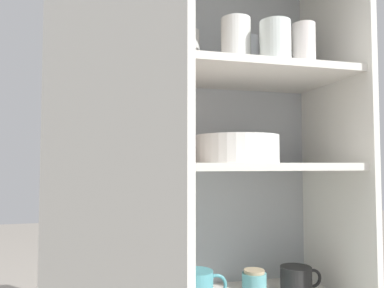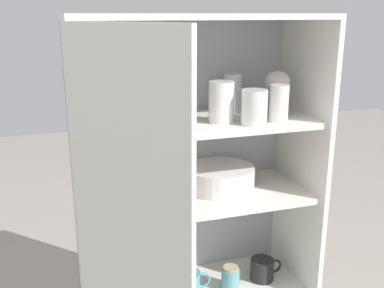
{
  "view_description": "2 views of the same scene",
  "coord_description": "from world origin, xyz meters",
  "px_view_note": "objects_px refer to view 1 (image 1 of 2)",
  "views": [
    {
      "loc": [
        -0.31,
        -0.84,
        0.71
      ],
      "look_at": [
        -0.04,
        0.22,
        0.76
      ],
      "focal_mm": 35.0,
      "sensor_mm": 36.0,
      "label": 1
    },
    {
      "loc": [
        -0.47,
        -1.21,
        1.32
      ],
      "look_at": [
        -0.01,
        0.2,
        0.88
      ],
      "focal_mm": 42.0,
      "sensor_mm": 36.0,
      "label": 2
    }
  ],
  "objects_px": {
    "storage_jar": "(254,287)",
    "plate_stack_white": "(237,149)",
    "wine_bottle": "(171,28)",
    "mixing_bowl_large": "(121,150)"
  },
  "relations": [
    {
      "from": "wine_bottle",
      "to": "plate_stack_white",
      "type": "bearing_deg",
      "value": 11.02
    },
    {
      "from": "mixing_bowl_large",
      "to": "storage_jar",
      "type": "relative_size",
      "value": 2.2
    },
    {
      "from": "wine_bottle",
      "to": "mixing_bowl_large",
      "type": "height_order",
      "value": "wine_bottle"
    },
    {
      "from": "storage_jar",
      "to": "plate_stack_white",
      "type": "bearing_deg",
      "value": 116.81
    },
    {
      "from": "storage_jar",
      "to": "wine_bottle",
      "type": "bearing_deg",
      "value": 176.74
    },
    {
      "from": "plate_stack_white",
      "to": "storage_jar",
      "type": "height_order",
      "value": "plate_stack_white"
    },
    {
      "from": "wine_bottle",
      "to": "storage_jar",
      "type": "height_order",
      "value": "wine_bottle"
    },
    {
      "from": "plate_stack_white",
      "to": "mixing_bowl_large",
      "type": "height_order",
      "value": "plate_stack_white"
    },
    {
      "from": "wine_bottle",
      "to": "mixing_bowl_large",
      "type": "bearing_deg",
      "value": 159.44
    },
    {
      "from": "plate_stack_white",
      "to": "mixing_bowl_large",
      "type": "xyz_separation_m",
      "value": [
        -0.34,
        0.01,
        -0.01
      ]
    }
  ]
}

